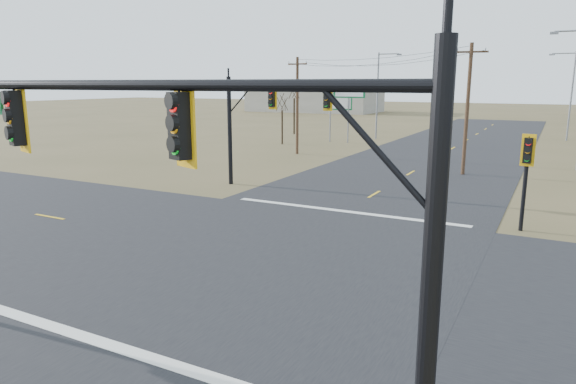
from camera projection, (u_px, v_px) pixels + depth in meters
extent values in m
plane|color=brown|center=(270.00, 256.00, 18.81)|extent=(320.00, 320.00, 0.00)
cube|color=black|center=(270.00, 256.00, 18.80)|extent=(160.00, 14.00, 0.02)
cube|color=black|center=(270.00, 256.00, 18.80)|extent=(14.00, 160.00, 0.02)
cube|color=silver|center=(114.00, 346.00, 12.31)|extent=(12.00, 0.40, 0.01)
cube|color=silver|center=(345.00, 211.00, 25.29)|extent=(12.00, 0.40, 0.01)
cylinder|color=black|center=(430.00, 305.00, 6.67)|extent=(0.27, 0.27, 6.79)
cylinder|color=black|center=(138.00, 85.00, 8.30)|extent=(9.69, 0.17, 0.17)
cylinder|color=black|center=(230.00, 131.00, 31.65)|extent=(0.26, 0.26, 6.61)
cylinder|color=black|center=(287.00, 87.00, 29.25)|extent=(8.03, 0.17, 0.17)
cube|color=#0E622F|center=(349.00, 94.00, 27.60)|extent=(1.80, 0.05, 0.45)
cylinder|color=black|center=(525.00, 185.00, 21.68)|extent=(0.17, 0.17, 4.02)
cylinder|color=#4E3221|center=(467.00, 110.00, 34.71)|extent=(0.26, 0.26, 8.85)
cube|color=#4E3221|center=(471.00, 52.00, 33.92)|extent=(2.15, 0.52, 0.12)
cylinder|color=#4E3221|center=(297.00, 106.00, 45.16)|extent=(0.24, 0.24, 8.44)
cube|color=#4E3221|center=(297.00, 64.00, 44.41)|extent=(2.03, 0.59, 0.12)
cylinder|color=slate|center=(330.00, 118.00, 54.95)|extent=(0.14, 0.14, 5.16)
cylinder|color=slate|center=(348.00, 118.00, 54.00)|extent=(0.14, 0.14, 5.16)
cube|color=#0E622F|center=(339.00, 102.00, 54.12)|extent=(2.74, 0.46, 1.72)
cylinder|color=slate|center=(574.00, 31.00, 35.81)|extent=(2.40, 0.12, 0.12)
cube|color=slate|center=(554.00, 33.00, 36.37)|extent=(0.56, 0.28, 0.18)
cylinder|color=slate|center=(571.00, 97.00, 55.65)|extent=(0.19, 0.19, 9.57)
cylinder|color=slate|center=(564.00, 53.00, 55.22)|extent=(2.30, 0.11, 0.11)
cube|color=slate|center=(552.00, 55.00, 55.77)|extent=(0.57, 0.37, 0.17)
cylinder|color=slate|center=(377.00, 96.00, 57.45)|extent=(0.19, 0.19, 9.55)
cylinder|color=slate|center=(389.00, 54.00, 55.98)|extent=(2.29, 0.11, 0.11)
cube|color=slate|center=(399.00, 55.00, 55.48)|extent=(0.58, 0.43, 0.17)
cylinder|color=black|center=(282.00, 127.00, 53.04)|extent=(0.17, 0.17, 3.50)
cylinder|color=black|center=(294.00, 116.00, 63.51)|extent=(0.20, 0.20, 4.41)
cube|color=#A59E93|center=(314.00, 99.00, 114.36)|extent=(28.00, 14.00, 5.50)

